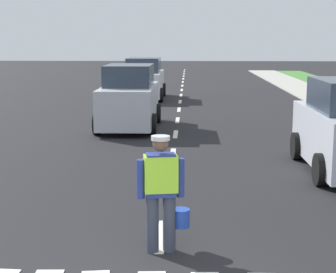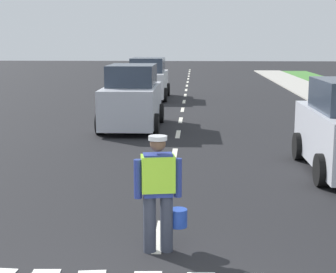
{
  "view_description": "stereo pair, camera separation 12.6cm",
  "coord_description": "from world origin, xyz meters",
  "views": [
    {
      "loc": [
        0.4,
        -5.18,
        2.98
      ],
      "look_at": [
        0.01,
        5.22,
        1.1
      ],
      "focal_mm": 57.98,
      "sensor_mm": 36.0,
      "label": 1
    },
    {
      "loc": [
        0.53,
        -5.17,
        2.98
      ],
      "look_at": [
        0.01,
        5.22,
        1.1
      ],
      "focal_mm": 57.98,
      "sensor_mm": 36.0,
      "label": 2
    }
  ],
  "objects": [
    {
      "name": "lane_center_line",
      "position": [
        0.0,
        25.2,
        0.0
      ],
      "size": [
        0.14,
        46.4,
        0.01
      ],
      "color": "silver",
      "rests_on": "ground"
    },
    {
      "name": "car_oncoming_second",
      "position": [
        -1.84,
        21.96,
        0.95
      ],
      "size": [
        2.06,
        4.4,
        2.04
      ],
      "color": "silver",
      "rests_on": "ground"
    },
    {
      "name": "car_oncoming_lead",
      "position": [
        -1.59,
        12.87,
        0.99
      ],
      "size": [
        1.98,
        4.11,
        2.13
      ],
      "color": "silver",
      "rests_on": "ground"
    },
    {
      "name": "ground_plane",
      "position": [
        0.0,
        21.0,
        0.0
      ],
      "size": [
        96.0,
        96.0,
        0.0
      ],
      "primitive_type": "plane",
      "color": "black"
    },
    {
      "name": "road_worker",
      "position": [
        0.04,
        2.12,
        0.93
      ],
      "size": [
        0.74,
        0.46,
        1.67
      ],
      "color": "#383D4C",
      "rests_on": "ground"
    }
  ]
}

